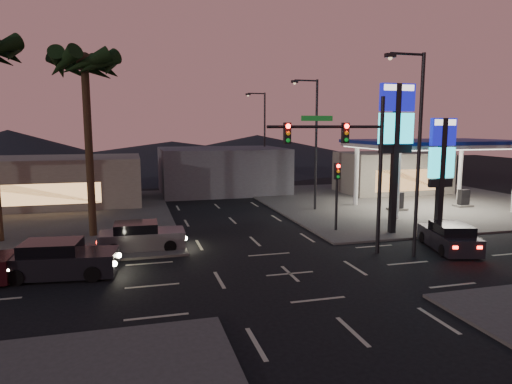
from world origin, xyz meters
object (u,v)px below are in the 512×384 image
object	(u,v)px
gas_station	(434,145)
car_lane_a_front	(58,260)
pylon_sign_short	(442,158)
car_lane_b_front	(141,237)
traffic_signal_mast	(350,153)
suv_station	(449,237)
pylon_sign_tall	(396,129)

from	to	relation	value
gas_station	car_lane_a_front	distance (m)	27.98
gas_station	pylon_sign_short	bearing A→B (deg)	-123.69
car_lane_a_front	car_lane_b_front	size ratio (longest dim) A/B	1.09
traffic_signal_mast	suv_station	size ratio (longest dim) A/B	1.72
pylon_sign_tall	pylon_sign_short	distance (m)	3.20
car_lane_a_front	car_lane_b_front	xyz separation A→B (m)	(3.56, 3.60, -0.05)
pylon_sign_tall	car_lane_a_front	size ratio (longest dim) A/B	1.78
gas_station	car_lane_b_front	xyz separation A→B (m)	(-22.32, -6.11, -4.39)
gas_station	suv_station	bearing A→B (deg)	-121.88
traffic_signal_mast	car_lane_b_front	xyz separation A→B (m)	(-10.07, 3.90, -4.54)
pylon_sign_tall	car_lane_a_front	bearing A→B (deg)	-170.08
traffic_signal_mast	car_lane_b_front	size ratio (longest dim) A/B	1.73
pylon_sign_tall	suv_station	world-z (taller)	pylon_sign_tall
pylon_sign_tall	suv_station	xyz separation A→B (m)	(1.02, -3.92, -5.72)
pylon_sign_tall	suv_station	distance (m)	7.01
gas_station	traffic_signal_mast	distance (m)	15.82
traffic_signal_mast	car_lane_a_front	world-z (taller)	traffic_signal_mast
traffic_signal_mast	gas_station	bearing A→B (deg)	39.28
traffic_signal_mast	car_lane_a_front	distance (m)	14.36
car_lane_b_front	gas_station	bearing A→B (deg)	15.32
suv_station	pylon_sign_short	bearing A→B (deg)	63.12
gas_station	suv_station	world-z (taller)	gas_station
traffic_signal_mast	pylon_sign_short	bearing A→B (deg)	19.13
suv_station	car_lane_a_front	bearing A→B (deg)	177.91
pylon_sign_short	car_lane_b_front	xyz separation A→B (m)	(-17.32, 1.39, -3.97)
traffic_signal_mast	car_lane_b_front	distance (m)	11.71
pylon_sign_short	car_lane_a_front	xyz separation A→B (m)	(-20.88, -2.22, -3.92)
traffic_signal_mast	car_lane_a_front	xyz separation A→B (m)	(-13.64, 0.30, -4.49)
pylon_sign_short	traffic_signal_mast	bearing A→B (deg)	-160.87
suv_station	gas_station	bearing A→B (deg)	58.12
pylon_sign_short	car_lane_b_front	distance (m)	17.82
car_lane_b_front	traffic_signal_mast	bearing A→B (deg)	-21.17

